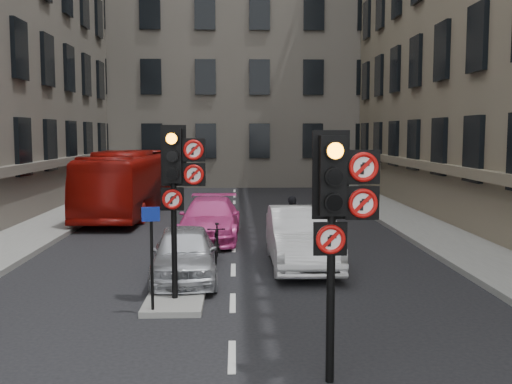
{
  "coord_description": "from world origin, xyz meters",
  "views": [
    {
      "loc": [
        0.07,
        -7.19,
        3.55
      ],
      "look_at": [
        0.39,
        2.26,
        2.6
      ],
      "focal_mm": 42.0,
      "sensor_mm": 36.0,
      "label": 1
    }
  ],
  "objects": [
    {
      "name": "pavement_right",
      "position": [
        7.2,
        12.0,
        0.08
      ],
      "size": [
        3.0,
        50.0,
        0.16
      ],
      "primitive_type": "cube",
      "color": "gray",
      "rests_on": "ground"
    },
    {
      "name": "car_silver",
      "position": [
        -1.17,
        7.0,
        0.65
      ],
      "size": [
        1.77,
        3.91,
        1.3
      ],
      "primitive_type": "imported",
      "rotation": [
        0.0,
        0.0,
        0.06
      ],
      "color": "#B6B8BE",
      "rests_on": "ground"
    },
    {
      "name": "pavement_left",
      "position": [
        -7.2,
        12.0,
        0.08
      ],
      "size": [
        3.0,
        50.0,
        0.16
      ],
      "primitive_type": "cube",
      "color": "gray",
      "rests_on": "ground"
    },
    {
      "name": "building_far",
      "position": [
        0.0,
        38.0,
        10.0
      ],
      "size": [
        30.0,
        14.0,
        20.0
      ],
      "primitive_type": "cube",
      "color": "#6A635A",
      "rests_on": "ground"
    },
    {
      "name": "centre_island",
      "position": [
        -1.2,
        5.0,
        0.06
      ],
      "size": [
        1.2,
        2.0,
        0.12
      ],
      "primitive_type": "cube",
      "color": "gray",
      "rests_on": "ground"
    },
    {
      "name": "car_pink",
      "position": [
        -0.78,
        12.44,
        0.68
      ],
      "size": [
        2.06,
        4.76,
        1.36
      ],
      "primitive_type": "imported",
      "rotation": [
        0.0,
        0.0,
        -0.03
      ],
      "color": "#D83F91",
      "rests_on": "ground"
    },
    {
      "name": "car_white",
      "position": [
        1.81,
        8.41,
        0.78
      ],
      "size": [
        1.67,
        4.71,
        1.55
      ],
      "primitive_type": "imported",
      "rotation": [
        0.0,
        0.0,
        0.01
      ],
      "color": "white",
      "rests_on": "ground"
    },
    {
      "name": "info_sign",
      "position": [
        -1.55,
        4.18,
        1.42
      ],
      "size": [
        0.35,
        0.12,
        2.01
      ],
      "rotation": [
        0.0,
        0.0,
        0.14
      ],
      "color": "black",
      "rests_on": "centre_island"
    },
    {
      "name": "bus_red",
      "position": [
        -4.5,
        18.51,
        1.38
      ],
      "size": [
        2.73,
        10.02,
        2.77
      ],
      "primitive_type": "imported",
      "rotation": [
        0.0,
        0.0,
        -0.04
      ],
      "color": "maroon",
      "rests_on": "ground"
    },
    {
      "name": "signal_far",
      "position": [
        -1.11,
        4.99,
        2.7
      ],
      "size": [
        0.91,
        0.4,
        3.58
      ],
      "color": "black",
      "rests_on": "centre_island"
    },
    {
      "name": "signal_near",
      "position": [
        1.49,
        0.99,
        2.58
      ],
      "size": [
        0.91,
        0.4,
        3.58
      ],
      "color": "black",
      "rests_on": "ground"
    },
    {
      "name": "motorcyclist",
      "position": [
        1.79,
        10.95,
        0.81
      ],
      "size": [
        0.66,
        0.5,
        1.61
      ],
      "primitive_type": "imported",
      "rotation": [
        0.0,
        0.0,
        2.92
      ],
      "color": "black",
      "rests_on": "ground"
    },
    {
      "name": "motorcycle",
      "position": [
        -0.46,
        9.17,
        0.51
      ],
      "size": [
        0.48,
        1.69,
        1.01
      ],
      "primitive_type": "imported",
      "rotation": [
        0.0,
        0.0,
        -0.0
      ],
      "color": "black",
      "rests_on": "ground"
    }
  ]
}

